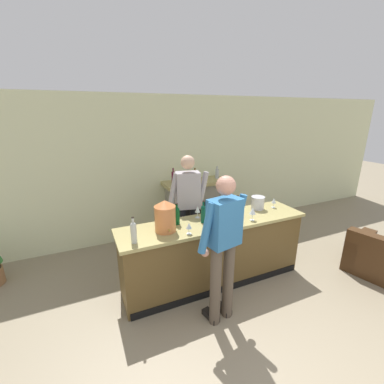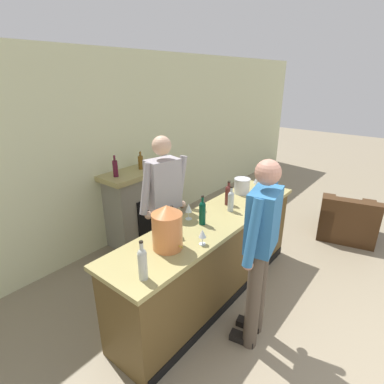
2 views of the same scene
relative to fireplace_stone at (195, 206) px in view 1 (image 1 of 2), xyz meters
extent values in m
cube|color=beige|center=(-0.51, 0.26, 0.80)|extent=(12.00, 0.07, 2.75)
cube|color=brown|center=(-0.43, -1.61, -0.11)|extent=(2.66, 0.58, 0.93)
cube|color=tan|center=(-0.43, -1.61, 0.38)|extent=(2.73, 0.65, 0.04)
cube|color=black|center=(-0.43, -1.91, -0.52)|extent=(2.61, 0.01, 0.10)
cube|color=gray|center=(0.00, 0.01, -0.05)|extent=(1.13, 0.44, 1.05)
cube|color=black|center=(0.00, -0.23, -0.18)|extent=(0.62, 0.02, 0.67)
cube|color=tan|center=(0.00, -0.01, 0.52)|extent=(1.29, 0.52, 0.07)
cylinder|color=#521528|center=(-0.46, -0.01, 0.66)|extent=(0.07, 0.07, 0.22)
cylinder|color=#521528|center=(-0.46, -0.01, 0.81)|extent=(0.03, 0.03, 0.07)
cylinder|color=brown|center=(-0.01, -0.01, 0.65)|extent=(0.07, 0.07, 0.19)
cylinder|color=brown|center=(-0.01, -0.01, 0.78)|extent=(0.03, 0.03, 0.06)
cylinder|color=#ACB3B6|center=(0.49, -0.01, 0.64)|extent=(0.08, 0.08, 0.19)
cylinder|color=#ACB3B6|center=(0.49, -0.01, 0.77)|extent=(0.03, 0.03, 0.06)
cube|color=#3F2613|center=(2.05, -2.48, -0.38)|extent=(0.96, 0.97, 0.38)
cube|color=#3F2613|center=(1.75, -2.55, -0.22)|extent=(0.37, 0.82, 0.71)
cube|color=#3F2613|center=(1.98, -2.19, -0.31)|extent=(0.81, 0.38, 0.52)
cylinder|color=brown|center=(-0.61, -2.28, -0.06)|extent=(0.13, 0.13, 1.02)
cube|color=black|center=(-0.62, -2.22, -0.54)|extent=(0.15, 0.26, 0.07)
cylinder|color=brown|center=(-0.81, -2.32, -0.06)|extent=(0.13, 0.13, 1.02)
cube|color=black|center=(-0.82, -2.26, -0.54)|extent=(0.15, 0.26, 0.07)
cube|color=#2D689D|center=(-0.71, -2.30, 0.71)|extent=(0.40, 0.29, 0.54)
cylinder|color=#2D689D|center=(-0.49, -2.24, 0.70)|extent=(0.20, 0.08, 0.57)
sphere|color=tan|center=(-0.49, -2.22, 0.40)|extent=(0.09, 0.09, 0.09)
cylinder|color=#2D689D|center=(-0.94, -2.33, 0.70)|extent=(0.20, 0.08, 0.57)
sphere|color=tan|center=(-0.94, -2.31, 0.40)|extent=(0.09, 0.09, 0.09)
sphere|color=tan|center=(-0.71, -2.30, 1.13)|extent=(0.21, 0.21, 0.21)
cylinder|color=black|center=(-0.70, -1.02, -0.07)|extent=(0.13, 0.13, 1.00)
cube|color=black|center=(-0.71, -1.08, -0.54)|extent=(0.15, 0.26, 0.07)
cylinder|color=black|center=(-0.50, -1.06, -0.07)|extent=(0.13, 0.13, 1.00)
cube|color=black|center=(-0.52, -1.13, -0.54)|extent=(0.15, 0.26, 0.07)
cube|color=#9E989E|center=(-0.60, -1.04, 0.71)|extent=(0.40, 0.29, 0.56)
cylinder|color=#9E989E|center=(-0.83, -1.01, 0.72)|extent=(0.20, 0.08, 0.57)
sphere|color=#D7A98B|center=(-0.83, -1.03, 0.42)|extent=(0.09, 0.09, 0.09)
cylinder|color=#9E989E|center=(-0.38, -1.11, 0.72)|extent=(0.20, 0.08, 0.57)
sphere|color=#D7A98B|center=(-0.38, -1.13, 0.42)|extent=(0.09, 0.09, 0.09)
sphere|color=#D7A98B|center=(-0.60, -1.04, 1.15)|extent=(0.21, 0.21, 0.21)
cylinder|color=#CF753F|center=(-1.17, -1.63, 0.57)|extent=(0.27, 0.27, 0.33)
cone|color=#CF753F|center=(-1.17, -1.63, 0.78)|extent=(0.27, 0.27, 0.08)
cylinder|color=#B29333|center=(-1.17, -1.78, 0.47)|extent=(0.02, 0.04, 0.02)
cylinder|color=silver|center=(0.40, -1.47, 0.50)|extent=(0.20, 0.20, 0.19)
cylinder|color=silver|center=(0.40, -1.47, 0.60)|extent=(0.21, 0.21, 0.01)
cylinder|color=#B4B8AE|center=(-1.60, -1.78, 0.52)|extent=(0.07, 0.07, 0.22)
sphere|color=#B4B8AE|center=(-1.60, -1.78, 0.63)|extent=(0.07, 0.07, 0.07)
cylinder|color=#B4B8AE|center=(-1.60, -1.78, 0.67)|extent=(0.03, 0.03, 0.09)
cylinder|color=black|center=(-1.60, -1.78, 0.72)|extent=(0.03, 0.03, 0.01)
cylinder|color=#50201D|center=(-0.02, -1.53, 0.50)|extent=(0.08, 0.08, 0.20)
sphere|color=#50201D|center=(-0.02, -1.53, 0.60)|extent=(0.08, 0.08, 0.08)
cylinder|color=#50201D|center=(-0.02, -1.53, 0.64)|extent=(0.03, 0.03, 0.08)
cylinder|color=black|center=(-0.02, -1.53, 0.69)|extent=(0.04, 0.04, 0.01)
cylinder|color=#ADB6BA|center=(-0.15, -1.65, 0.50)|extent=(0.07, 0.07, 0.20)
sphere|color=#ADB6BA|center=(-0.15, -1.65, 0.60)|extent=(0.06, 0.06, 0.06)
cylinder|color=#ADB6BA|center=(-0.15, -1.65, 0.64)|extent=(0.03, 0.03, 0.08)
cylinder|color=black|center=(-0.15, -1.65, 0.69)|extent=(0.03, 0.03, 0.01)
cylinder|color=#073E2B|center=(-0.61, -1.60, 0.51)|extent=(0.07, 0.07, 0.22)
sphere|color=#073E2B|center=(-0.61, -1.60, 0.62)|extent=(0.06, 0.06, 0.06)
cylinder|color=#073E2B|center=(-0.61, -1.60, 0.66)|extent=(0.03, 0.03, 0.08)
cylinder|color=black|center=(-0.61, -1.60, 0.71)|extent=(0.03, 0.03, 0.01)
cylinder|color=#07421A|center=(-0.96, -1.50, 0.51)|extent=(0.08, 0.08, 0.21)
sphere|color=#07421A|center=(-0.96, -1.50, 0.61)|extent=(0.08, 0.08, 0.08)
cylinder|color=#07421A|center=(-0.96, -1.50, 0.65)|extent=(0.03, 0.03, 0.08)
cylinder|color=black|center=(-0.96, -1.50, 0.69)|extent=(0.04, 0.04, 0.01)
cylinder|color=silver|center=(0.05, -1.81, 0.41)|extent=(0.06, 0.06, 0.01)
cylinder|color=silver|center=(0.05, -1.81, 0.45)|extent=(0.01, 0.01, 0.09)
cone|color=silver|center=(0.05, -1.81, 0.55)|extent=(0.09, 0.09, 0.09)
cylinder|color=silver|center=(0.67, -1.53, 0.41)|extent=(0.06, 0.06, 0.01)
cylinder|color=silver|center=(0.67, -1.53, 0.45)|extent=(0.01, 0.01, 0.07)
cone|color=silver|center=(0.67, -1.53, 0.52)|extent=(0.07, 0.07, 0.08)
cylinder|color=silver|center=(-0.93, -1.83, 0.41)|extent=(0.06, 0.06, 0.01)
cylinder|color=silver|center=(-0.93, -1.83, 0.44)|extent=(0.01, 0.01, 0.07)
cone|color=silver|center=(-0.93, -1.83, 0.52)|extent=(0.07, 0.07, 0.08)
cylinder|color=silver|center=(-0.61, -1.41, 0.41)|extent=(0.07, 0.07, 0.01)
cylinder|color=silver|center=(-0.61, -1.41, 0.45)|extent=(0.01, 0.01, 0.08)
cone|color=silver|center=(-0.61, -1.41, 0.54)|extent=(0.07, 0.07, 0.09)
camera|label=1|loc=(-2.07, -4.50, 1.86)|focal=24.00mm
camera|label=2|loc=(-2.82, -3.24, 1.84)|focal=28.00mm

